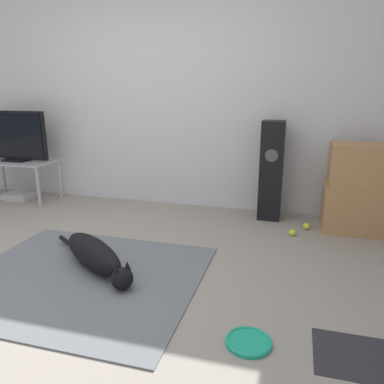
{
  "coord_description": "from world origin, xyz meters",
  "views": [
    {
      "loc": [
        1.53,
        -2.04,
        1.35
      ],
      "look_at": [
        0.66,
        1.07,
        0.45
      ],
      "focal_mm": 35.0,
      "sensor_mm": 36.0,
      "label": 1
    }
  ],
  "objects": [
    {
      "name": "ground_plane",
      "position": [
        0.0,
        0.0,
        0.0
      ],
      "size": [
        12.0,
        12.0,
        0.0
      ],
      "primitive_type": "plane",
      "color": "gray"
    },
    {
      "name": "wall_back",
      "position": [
        0.0,
        2.1,
        1.27
      ],
      "size": [
        8.0,
        0.06,
        2.55
      ],
      "color": "silver",
      "rests_on": "ground_plane"
    },
    {
      "name": "area_rug",
      "position": [
        0.07,
        0.14,
        0.01
      ],
      "size": [
        1.72,
        1.5,
        0.01
      ],
      "color": "slate",
      "rests_on": "ground_plane"
    },
    {
      "name": "dog",
      "position": [
        0.12,
        0.27,
        0.13
      ],
      "size": [
        0.97,
        0.67,
        0.24
      ],
      "color": "black",
      "rests_on": "area_rug"
    },
    {
      "name": "frisbee",
      "position": [
        1.36,
        -0.27,
        0.01
      ],
      "size": [
        0.26,
        0.26,
        0.03
      ],
      "color": "#199E7A",
      "rests_on": "ground_plane"
    },
    {
      "name": "cardboard_box_lower",
      "position": [
        2.11,
        1.71,
        0.22
      ],
      "size": [
        0.56,
        0.42,
        0.45
      ],
      "color": "#A87A4C",
      "rests_on": "ground_plane"
    },
    {
      "name": "cardboard_box_upper",
      "position": [
        2.11,
        1.7,
        0.65
      ],
      "size": [
        0.51,
        0.38,
        0.4
      ],
      "color": "#A87A4C",
      "rests_on": "cardboard_box_lower"
    },
    {
      "name": "floor_speaker",
      "position": [
        1.3,
        1.85,
        0.52
      ],
      "size": [
        0.23,
        0.24,
        1.03
      ],
      "color": "black",
      "rests_on": "ground_plane"
    },
    {
      "name": "tv_stand",
      "position": [
        -1.74,
        1.72,
        0.43
      ],
      "size": [
        0.91,
        0.47,
        0.49
      ],
      "color": "#A8A8AD",
      "rests_on": "ground_plane"
    },
    {
      "name": "tv",
      "position": [
        -1.74,
        1.72,
        0.78
      ],
      "size": [
        0.86,
        0.2,
        0.6
      ],
      "color": "black",
      "rests_on": "tv_stand"
    },
    {
      "name": "tennis_ball_by_boxes",
      "position": [
        1.56,
        1.39,
        0.03
      ],
      "size": [
        0.07,
        0.07,
        0.07
      ],
      "color": "#C6E033",
      "rests_on": "ground_plane"
    },
    {
      "name": "tennis_ball_near_speaker",
      "position": [
        1.69,
        1.6,
        0.03
      ],
      "size": [
        0.07,
        0.07,
        0.07
      ],
      "color": "#C6E033",
      "rests_on": "ground_plane"
    },
    {
      "name": "game_console",
      "position": [
        -1.8,
        1.74,
        0.04
      ],
      "size": [
        0.34,
        0.27,
        0.07
      ],
      "color": "#B7B7BC",
      "rests_on": "ground_plane"
    },
    {
      "name": "door_mat",
      "position": [
        2.0,
        -0.22,
        0.0
      ],
      "size": [
        0.6,
        0.38,
        0.01
      ],
      "color": "#28282D",
      "rests_on": "ground_plane"
    }
  ]
}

